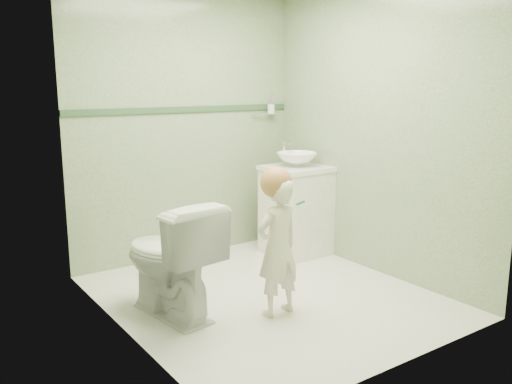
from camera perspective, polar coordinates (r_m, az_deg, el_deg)
ground at (r=4.17m, az=1.20°, el=-10.89°), size 2.50×2.50×0.00m
room_shell at (r=3.88m, az=1.28°, el=5.73°), size 2.50×2.54×2.40m
trim_stripe at (r=4.92m, az=-7.37°, el=8.62°), size 2.20×0.02×0.05m
vanity at (r=5.07m, az=4.23°, el=-2.10°), size 0.52×0.50×0.80m
counter at (r=4.99m, az=4.30°, el=2.48°), size 0.54×0.52×0.04m
basin at (r=4.98m, az=4.31°, el=3.43°), size 0.37×0.37×0.13m
faucet at (r=5.11m, az=3.01°, el=4.57°), size 0.03×0.13×0.18m
cup_holder at (r=5.35m, az=1.52°, el=8.70°), size 0.26×0.07×0.21m
toilet at (r=3.78m, az=-9.09°, el=-6.88°), size 0.56×0.86×0.82m
toddler at (r=3.72m, az=2.30°, el=-5.84°), size 0.37×0.26×0.96m
hair_cap at (r=3.63m, az=2.12°, el=0.99°), size 0.21×0.21×0.21m
teal_toothbrush at (r=3.60m, az=4.54°, el=-1.10°), size 0.11×0.14×0.08m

